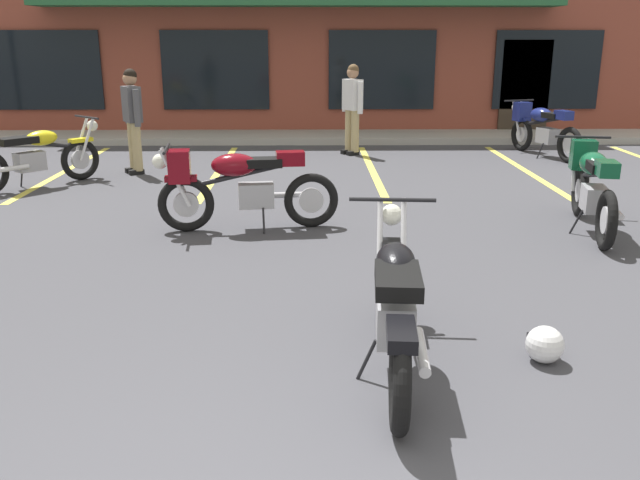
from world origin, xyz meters
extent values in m
plane|color=#3D3D42|center=(0.00, 4.07, 0.00)|extent=(80.00, 80.00, 0.00)
cube|color=#A8A59E|center=(0.00, 12.65, 0.07)|extent=(22.00, 1.80, 0.14)
cube|color=brown|center=(0.00, 16.33, 1.82)|extent=(18.40, 6.27, 3.63)
cube|color=black|center=(-5.52, 13.15, 1.45)|extent=(2.36, 0.06, 1.70)
cube|color=black|center=(-1.84, 13.15, 1.45)|extent=(2.36, 0.06, 1.70)
cube|color=black|center=(1.84, 13.15, 1.45)|extent=(2.36, 0.06, 1.70)
cube|color=black|center=(5.52, 13.15, 1.45)|extent=(2.36, 0.06, 1.70)
cube|color=#33281E|center=(5.06, 13.15, 1.05)|extent=(1.10, 0.06, 2.10)
cube|color=#235933|center=(0.00, 12.74, 2.83)|extent=(11.04, 0.90, 0.12)
cube|color=#DBCC4C|center=(-3.86, 9.05, 0.00)|extent=(0.12, 4.80, 0.01)
cube|color=#DBCC4C|center=(-1.29, 9.05, 0.00)|extent=(0.12, 4.80, 0.01)
cube|color=#DBCC4C|center=(1.29, 9.05, 0.00)|extent=(0.12, 4.80, 0.01)
cube|color=#DBCC4C|center=(3.86, 9.05, 0.00)|extent=(0.12, 4.80, 0.01)
torus|color=black|center=(0.73, 1.23, 0.32)|extent=(0.15, 0.65, 0.64)
cylinder|color=#B7B7BC|center=(0.73, 1.23, 0.32)|extent=(0.08, 0.29, 0.29)
torus|color=black|center=(0.85, 2.66, 0.32)|extent=(0.15, 0.65, 0.64)
cylinder|color=#B7B7BC|center=(0.85, 2.66, 0.32)|extent=(0.08, 0.29, 0.29)
cylinder|color=silver|center=(0.77, 2.77, 0.64)|extent=(0.07, 0.33, 0.66)
cylinder|color=silver|center=(0.95, 2.75, 0.64)|extent=(0.07, 0.33, 0.66)
cylinder|color=black|center=(0.86, 2.84, 0.96)|extent=(0.66, 0.09, 0.03)
sphere|color=silver|center=(0.87, 2.92, 0.82)|extent=(0.18, 0.18, 0.17)
cube|color=black|center=(0.85, 2.70, 0.62)|extent=(0.17, 0.37, 0.06)
cube|color=#9E9EA3|center=(0.78, 1.86, 0.40)|extent=(0.27, 0.42, 0.28)
cylinder|color=silver|center=(0.89, 1.48, 0.36)|extent=(0.11, 0.55, 0.07)
cylinder|color=black|center=(0.80, 2.06, 0.64)|extent=(0.14, 0.94, 0.26)
ellipsoid|color=black|center=(0.80, 2.08, 0.72)|extent=(0.30, 0.50, 0.22)
cube|color=black|center=(0.77, 1.72, 0.72)|extent=(0.32, 0.54, 0.10)
cube|color=black|center=(0.73, 1.21, 0.60)|extent=(0.19, 0.37, 0.08)
cylinder|color=black|center=(0.60, 1.81, 0.14)|extent=(0.14, 0.03, 0.29)
torus|color=black|center=(0.25, 5.51, 0.32)|extent=(0.65, 0.18, 0.64)
cylinder|color=#B7B7BC|center=(0.25, 5.51, 0.32)|extent=(0.29, 0.09, 0.29)
torus|color=black|center=(-1.18, 5.34, 0.32)|extent=(0.65, 0.18, 0.64)
cylinder|color=#B7B7BC|center=(-1.18, 5.34, 0.32)|extent=(0.29, 0.09, 0.29)
cylinder|color=silver|center=(-1.27, 5.24, 0.64)|extent=(0.33, 0.08, 0.66)
cylinder|color=silver|center=(-1.29, 5.42, 0.64)|extent=(0.33, 0.08, 0.66)
cylinder|color=black|center=(-1.36, 5.32, 0.96)|extent=(0.11, 0.66, 0.03)
sphere|color=silver|center=(-1.44, 5.31, 0.82)|extent=(0.19, 0.19, 0.17)
cube|color=maroon|center=(-1.22, 5.33, 0.62)|extent=(0.37, 0.18, 0.06)
cube|color=#9E9EA3|center=(-0.39, 5.43, 0.40)|extent=(0.43, 0.29, 0.28)
cylinder|color=silver|center=(-0.03, 5.62, 0.36)|extent=(0.55, 0.14, 0.07)
cylinder|color=black|center=(-0.58, 5.41, 0.64)|extent=(0.94, 0.17, 0.26)
ellipsoid|color=maroon|center=(-0.62, 5.41, 0.76)|extent=(0.55, 0.36, 0.26)
cube|color=maroon|center=(-1.23, 5.33, 0.76)|extent=(0.27, 0.31, 0.36)
cube|color=black|center=(-0.29, 5.45, 0.78)|extent=(0.43, 0.29, 0.10)
cube|color=maroon|center=(0.01, 5.48, 0.82)|extent=(0.34, 0.24, 0.16)
cylinder|color=black|center=(-0.29, 5.26, 0.14)|extent=(0.04, 0.14, 0.29)
torus|color=black|center=(-3.34, 8.30, 0.32)|extent=(0.50, 0.54, 0.64)
cylinder|color=#B7B7BC|center=(-3.34, 8.30, 0.32)|extent=(0.24, 0.25, 0.29)
cylinder|color=silver|center=(-3.34, 8.43, 0.64)|extent=(0.25, 0.27, 0.66)
cylinder|color=silver|center=(-3.21, 8.31, 0.64)|extent=(0.25, 0.27, 0.66)
cylinder|color=black|center=(-3.22, 8.43, 0.96)|extent=(0.51, 0.47, 0.03)
sphere|color=silver|center=(-3.17, 8.49, 0.82)|extent=(0.24, 0.24, 0.17)
cube|color=yellow|center=(-3.32, 8.33, 0.62)|extent=(0.35, 0.36, 0.06)
cube|color=#9E9EA3|center=(-3.88, 7.70, 0.40)|extent=(0.45, 0.46, 0.28)
cylinder|color=silver|center=(-4.02, 7.33, 0.36)|extent=(0.42, 0.46, 0.07)
cylinder|color=black|center=(-3.75, 7.85, 0.64)|extent=(0.68, 0.74, 0.26)
ellipsoid|color=yellow|center=(-3.73, 7.87, 0.72)|extent=(0.51, 0.53, 0.22)
cube|color=black|center=(-3.97, 7.60, 0.72)|extent=(0.56, 0.57, 0.10)
cylinder|color=black|center=(-4.06, 7.77, 0.14)|extent=(0.12, 0.11, 0.29)
torus|color=black|center=(4.83, 9.64, 0.32)|extent=(0.29, 0.64, 0.64)
cylinder|color=#B7B7BC|center=(4.83, 9.64, 0.32)|extent=(0.14, 0.29, 0.29)
torus|color=black|center=(4.40, 11.01, 0.32)|extent=(0.29, 0.64, 0.64)
cylinder|color=#B7B7BC|center=(4.40, 11.01, 0.32)|extent=(0.14, 0.29, 0.29)
cylinder|color=silver|center=(4.29, 11.08, 0.64)|extent=(0.14, 0.32, 0.66)
cylinder|color=silver|center=(4.46, 11.14, 0.64)|extent=(0.14, 0.32, 0.66)
cylinder|color=black|center=(4.35, 11.19, 0.96)|extent=(0.64, 0.23, 0.03)
sphere|color=silver|center=(4.32, 11.26, 0.82)|extent=(0.21, 0.21, 0.17)
cube|color=navy|center=(4.39, 11.05, 0.62)|extent=(0.24, 0.39, 0.06)
cube|color=#9E9EA3|center=(4.64, 10.25, 0.40)|extent=(0.35, 0.45, 0.28)
cylinder|color=silver|center=(4.89, 9.94, 0.36)|extent=(0.23, 0.55, 0.07)
cylinder|color=black|center=(4.58, 10.44, 0.64)|extent=(0.34, 0.92, 0.26)
ellipsoid|color=navy|center=(4.57, 10.48, 0.76)|extent=(0.44, 0.59, 0.26)
cube|color=navy|center=(4.39, 11.06, 0.76)|extent=(0.34, 0.31, 0.36)
cube|color=black|center=(4.67, 10.15, 0.78)|extent=(0.35, 0.45, 0.10)
cube|color=navy|center=(4.76, 9.87, 0.82)|extent=(0.29, 0.37, 0.16)
cylinder|color=black|center=(4.49, 10.13, 0.14)|extent=(0.14, 0.06, 0.29)
torus|color=black|center=(3.32, 4.57, 0.32)|extent=(0.22, 0.65, 0.64)
cylinder|color=#B7B7BC|center=(3.32, 4.57, 0.32)|extent=(0.11, 0.29, 0.29)
torus|color=black|center=(3.60, 5.98, 0.32)|extent=(0.22, 0.65, 0.64)
cylinder|color=#B7B7BC|center=(3.60, 5.98, 0.32)|extent=(0.11, 0.29, 0.29)
cylinder|color=silver|center=(3.53, 6.10, 0.64)|extent=(0.10, 0.33, 0.66)
cylinder|color=silver|center=(3.70, 6.07, 0.64)|extent=(0.10, 0.33, 0.66)
cylinder|color=black|center=(3.63, 6.16, 0.96)|extent=(0.65, 0.16, 0.03)
sphere|color=silver|center=(3.65, 6.24, 0.82)|extent=(0.20, 0.20, 0.17)
cube|color=#0F4C2D|center=(3.60, 6.02, 0.62)|extent=(0.21, 0.38, 0.06)
cube|color=#9E9EA3|center=(3.44, 5.20, 0.40)|extent=(0.31, 0.44, 0.28)
cylinder|color=silver|center=(3.51, 4.81, 0.36)|extent=(0.17, 0.55, 0.07)
cylinder|color=black|center=(3.48, 5.40, 0.64)|extent=(0.24, 0.94, 0.26)
ellipsoid|color=#0F4C2D|center=(3.49, 5.43, 0.76)|extent=(0.39, 0.57, 0.26)
cube|color=#0F4C2D|center=(3.61, 6.03, 0.76)|extent=(0.32, 0.29, 0.36)
cube|color=black|center=(3.43, 5.10, 0.78)|extent=(0.31, 0.44, 0.10)
cube|color=#0F4C2D|center=(3.37, 4.81, 0.82)|extent=(0.26, 0.35, 0.16)
cylinder|color=black|center=(3.25, 5.16, 0.14)|extent=(0.14, 0.05, 0.29)
cube|color=black|center=(1.06, 10.53, 0.04)|extent=(0.26, 0.21, 0.08)
cube|color=black|center=(0.95, 10.70, 0.04)|extent=(0.26, 0.21, 0.08)
cylinder|color=tan|center=(1.09, 10.55, 0.46)|extent=(0.21, 0.21, 0.80)
cylinder|color=tan|center=(0.99, 10.72, 0.46)|extent=(0.21, 0.21, 0.80)
cube|color=silver|center=(1.04, 10.64, 1.12)|extent=(0.39, 0.44, 0.56)
cylinder|color=silver|center=(1.17, 10.42, 1.08)|extent=(0.14, 0.14, 0.58)
cylinder|color=silver|center=(0.91, 10.85, 1.08)|extent=(0.14, 0.14, 0.58)
sphere|color=#A07556|center=(1.04, 10.64, 1.52)|extent=(0.30, 0.30, 0.22)
sphere|color=brown|center=(1.05, 10.64, 1.57)|extent=(0.29, 0.29, 0.21)
cube|color=black|center=(-2.60, 8.71, 0.04)|extent=(0.26, 0.21, 0.08)
cube|color=black|center=(-2.70, 8.89, 0.04)|extent=(0.26, 0.21, 0.08)
cylinder|color=tan|center=(-2.56, 8.74, 0.46)|extent=(0.21, 0.21, 0.80)
cylinder|color=tan|center=(-2.66, 8.91, 0.46)|extent=(0.21, 0.21, 0.80)
cube|color=#4C4C51|center=(-2.61, 8.82, 1.12)|extent=(0.38, 0.44, 0.56)
cylinder|color=#4C4C51|center=(-2.48, 8.61, 1.08)|extent=(0.14, 0.14, 0.58)
cylinder|color=#4C4C51|center=(-2.74, 9.04, 1.08)|extent=(0.14, 0.14, 0.58)
sphere|color=#A07556|center=(-2.61, 8.82, 1.52)|extent=(0.30, 0.30, 0.22)
sphere|color=black|center=(-2.60, 8.83, 1.57)|extent=(0.29, 0.29, 0.21)
sphere|color=silver|center=(1.84, 2.04, 0.13)|extent=(0.26, 0.26, 0.26)
cube|color=black|center=(1.84, 2.14, 0.12)|extent=(0.18, 0.03, 0.09)
camera|label=1|loc=(0.23, -2.13, 2.14)|focal=37.68mm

